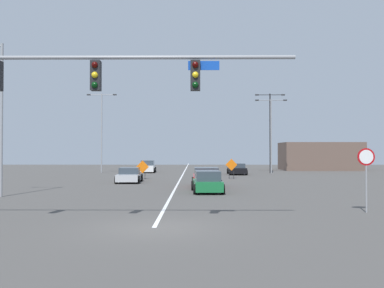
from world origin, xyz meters
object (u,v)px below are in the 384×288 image
(street_lamp_near_right, at_px, (271,130))
(car_black_distant, at_px, (237,169))
(stop_sign, at_px, (366,167))
(construction_sign_right_lane, at_px, (231,166))
(car_red_far, at_px, (206,178))
(car_white_near, at_px, (148,167))
(street_lamp_mid_right, at_px, (270,127))
(street_lamp_near_left, at_px, (102,127))
(traffic_signal_assembly, at_px, (44,86))
(car_silver_approaching, at_px, (129,176))
(car_green_passing, at_px, (207,182))
(construction_sign_left_lane, at_px, (143,168))

(street_lamp_near_right, relative_size, car_black_distant, 2.12)
(stop_sign, height_order, construction_sign_right_lane, stop_sign)
(car_red_far, relative_size, car_white_near, 1.09)
(street_lamp_mid_right, bearing_deg, street_lamp_near_right, -77.26)
(street_lamp_near_right, distance_m, construction_sign_right_lane, 12.52)
(car_white_near, bearing_deg, car_red_far, -72.16)
(construction_sign_right_lane, bearing_deg, street_lamp_mid_right, 61.65)
(stop_sign, relative_size, street_lamp_near_left, 0.28)
(traffic_signal_assembly, bearing_deg, car_black_distant, 73.14)
(stop_sign, bearing_deg, street_lamp_near_right, 86.69)
(car_white_near, relative_size, car_silver_approaching, 1.02)
(street_lamp_near_right, height_order, car_black_distant, street_lamp_near_right)
(street_lamp_near_right, bearing_deg, car_silver_approaching, -134.86)
(car_silver_approaching, bearing_deg, car_red_far, -34.83)
(stop_sign, xyz_separation_m, car_black_distant, (-2.60, 29.90, -1.36))
(traffic_signal_assembly, distance_m, street_lamp_mid_right, 39.38)
(stop_sign, xyz_separation_m, construction_sign_right_lane, (-3.90, 22.35, -0.72))
(street_lamp_mid_right, relative_size, car_silver_approaching, 2.36)
(traffic_signal_assembly, height_order, car_green_passing, traffic_signal_assembly)
(street_lamp_near_right, xyz_separation_m, car_black_distant, (-4.49, -2.75, -4.76))
(car_black_distant, distance_m, car_green_passing, 21.42)
(street_lamp_near_right, bearing_deg, street_lamp_near_left, 177.17)
(street_lamp_near_left, xyz_separation_m, construction_sign_left_lane, (6.74, -12.29, -4.67))
(stop_sign, bearing_deg, construction_sign_left_lane, 120.26)
(street_lamp_near_left, distance_m, car_white_near, 7.69)
(construction_sign_right_lane, distance_m, car_silver_approaching, 10.42)
(traffic_signal_assembly, relative_size, street_lamp_near_left, 1.41)
(construction_sign_right_lane, xyz_separation_m, car_white_near, (-9.61, 12.06, -0.54))
(traffic_signal_assembly, bearing_deg, construction_sign_left_lane, 89.39)
(traffic_signal_assembly, distance_m, car_green_passing, 14.55)
(street_lamp_near_right, distance_m, construction_sign_left_lane, 18.74)
(traffic_signal_assembly, xyz_separation_m, construction_sign_left_lane, (0.27, 25.03, -3.84))
(car_white_near, bearing_deg, construction_sign_right_lane, -51.46)
(street_lamp_mid_right, xyz_separation_m, car_silver_approaching, (-14.96, -15.40, -5.12))
(car_green_passing, height_order, car_silver_approaching, car_green_passing)
(street_lamp_near_left, height_order, car_green_passing, street_lamp_near_left)
(street_lamp_near_left, relative_size, car_red_far, 2.16)
(car_black_distant, bearing_deg, street_lamp_mid_right, 34.60)
(street_lamp_mid_right, bearing_deg, construction_sign_left_lane, -141.12)
(car_red_far, distance_m, car_green_passing, 4.15)
(construction_sign_left_lane, height_order, car_silver_approaching, construction_sign_left_lane)
(street_lamp_mid_right, bearing_deg, traffic_signal_assembly, -111.73)
(traffic_signal_assembly, bearing_deg, car_white_near, 91.13)
(car_red_far, xyz_separation_m, car_white_near, (-6.88, 21.38, 0.02))
(car_green_passing, bearing_deg, traffic_signal_assembly, -115.99)
(car_red_far, distance_m, car_black_distant, 17.35)
(car_red_far, bearing_deg, traffic_signal_assembly, -110.23)
(car_silver_approaching, bearing_deg, car_black_distant, 49.53)
(construction_sign_right_lane, height_order, car_white_near, construction_sign_right_lane)
(traffic_signal_assembly, distance_m, car_red_far, 18.25)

